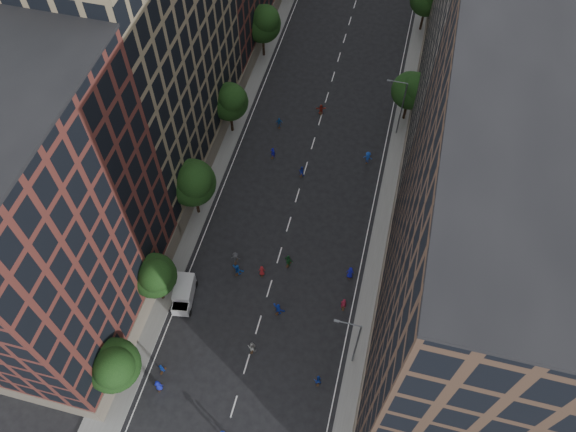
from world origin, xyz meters
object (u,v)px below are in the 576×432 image
at_px(skater_2, 318,380).
at_px(cargo_van, 184,294).
at_px(streetlamp_far, 401,106).
at_px(skater_0, 158,385).
at_px(streetlamp_near, 355,342).

bearing_deg(skater_2, cargo_van, -34.55).
relative_size(streetlamp_far, skater_0, 5.10).
relative_size(cargo_van, skater_0, 2.61).
bearing_deg(skater_0, skater_2, -176.91).
xyz_separation_m(streetlamp_near, skater_2, (-2.80, -3.09, -4.36)).
bearing_deg(skater_2, streetlamp_far, -110.10).
relative_size(streetlamp_near, skater_2, 5.59).
xyz_separation_m(streetlamp_near, cargo_van, (-19.13, 2.49, -3.94)).
xyz_separation_m(skater_0, skater_2, (15.39, 4.49, -0.08)).
distance_m(streetlamp_near, cargo_van, 19.69).
bearing_deg(streetlamp_near, streetlamp_far, 90.00).
bearing_deg(streetlamp_near, cargo_van, 172.57).
xyz_separation_m(streetlamp_far, skater_0, (-18.19, -40.59, -4.28)).
bearing_deg(cargo_van, streetlamp_near, -16.19).
bearing_deg(cargo_van, skater_2, -27.65).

